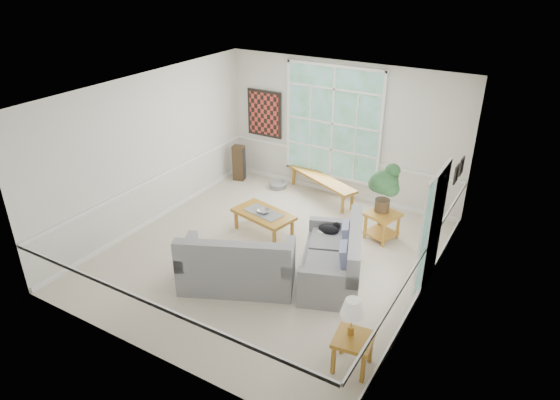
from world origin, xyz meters
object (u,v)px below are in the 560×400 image
at_px(coffee_table, 264,223).
at_px(end_table, 382,226).
at_px(side_table, 352,352).
at_px(loveseat_right, 332,253).
at_px(loveseat_front, 237,258).

distance_m(coffee_table, end_table, 2.28).
bearing_deg(coffee_table, side_table, -27.34).
xyz_separation_m(loveseat_right, coffee_table, (-1.79, 0.71, -0.26)).
xyz_separation_m(loveseat_right, end_table, (0.27, 1.68, -0.21)).
relative_size(loveseat_front, coffee_table, 1.54).
height_order(loveseat_front, side_table, loveseat_front).
bearing_deg(side_table, loveseat_front, 161.74).
relative_size(coffee_table, side_table, 2.38).
distance_m(loveseat_front, side_table, 2.52).
bearing_deg(loveseat_right, side_table, -77.88).
relative_size(loveseat_right, side_table, 3.57).
bearing_deg(loveseat_front, side_table, -43.15).
height_order(loveseat_right, loveseat_front, loveseat_front).
height_order(end_table, side_table, end_table).
bearing_deg(end_table, coffee_table, -154.82).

